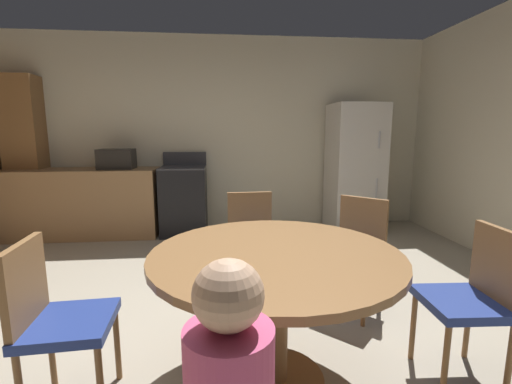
{
  "coord_description": "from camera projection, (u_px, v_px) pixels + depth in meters",
  "views": [
    {
      "loc": [
        0.0,
        -2.1,
        1.38
      ],
      "look_at": [
        0.28,
        0.74,
        0.89
      ],
      "focal_mm": 24.55,
      "sensor_mm": 36.0,
      "label": 1
    }
  ],
  "objects": [
    {
      "name": "chair_west",
      "position": [
        54.0,
        315.0,
        1.7
      ],
      "size": [
        0.42,
        0.42,
        0.87
      ],
      "rotation": [
        0.0,
        0.0,
        6.35
      ],
      "color": "olive",
      "rests_on": "ground"
    },
    {
      "name": "chair_northeast",
      "position": [
        356.0,
        246.0,
        2.72
      ],
      "size": [
        0.57,
        0.57,
        0.87
      ],
      "rotation": [
        0.0,
        0.0,
        3.95
      ],
      "color": "olive",
      "rests_on": "ground"
    },
    {
      "name": "chair_north",
      "position": [
        251.0,
        237.0,
        2.94
      ],
      "size": [
        0.41,
        0.41,
        0.87
      ],
      "rotation": [
        0.0,
        0.0,
        4.74
      ],
      "color": "olive",
      "rests_on": "ground"
    },
    {
      "name": "kitchen_counter",
      "position": [
        84.0,
        203.0,
        4.65
      ],
      "size": [
        1.93,
        0.6,
        0.9
      ],
      "primitive_type": "cube",
      "color": "#9E754C",
      "rests_on": "ground"
    },
    {
      "name": "oven_range",
      "position": [
        184.0,
        200.0,
        4.77
      ],
      "size": [
        0.6,
        0.6,
        1.1
      ],
      "color": "black",
      "rests_on": "ground"
    },
    {
      "name": "pantry_column",
      "position": [
        27.0,
        157.0,
        4.65
      ],
      "size": [
        0.44,
        0.36,
        2.1
      ],
      "primitive_type": "cube",
      "color": "olive",
      "rests_on": "ground"
    },
    {
      "name": "dining_table",
      "position": [
        275.0,
        279.0,
        1.85
      ],
      "size": [
        1.32,
        1.32,
        0.76
      ],
      "color": "olive",
      "rests_on": "ground"
    },
    {
      "name": "microwave",
      "position": [
        117.0,
        159.0,
        4.59
      ],
      "size": [
        0.44,
        0.32,
        0.26
      ],
      "primitive_type": "cube",
      "color": "black",
      "rests_on": "kitchen_counter"
    },
    {
      "name": "refrigerator",
      "position": [
        354.0,
        168.0,
        4.88
      ],
      "size": [
        0.68,
        0.68,
        1.76
      ],
      "color": "silver",
      "rests_on": "ground"
    },
    {
      "name": "wall_back",
      "position": [
        221.0,
        134.0,
        5.06
      ],
      "size": [
        6.2,
        0.12,
        2.7
      ],
      "primitive_type": "cube",
      "color": "beige",
      "rests_on": "ground"
    },
    {
      "name": "chair_east",
      "position": [
        474.0,
        294.0,
        1.92
      ],
      "size": [
        0.42,
        0.42,
        0.87
      ],
      "rotation": [
        0.0,
        0.0,
        3.09
      ],
      "color": "olive",
      "rests_on": "ground"
    },
    {
      "name": "ground_plane",
      "position": [
        224.0,
        345.0,
        2.3
      ],
      "size": [
        14.0,
        14.0,
        0.0
      ],
      "primitive_type": "plane",
      "color": "#A89E89"
    }
  ]
}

